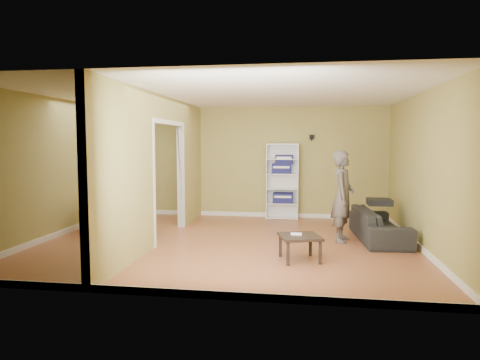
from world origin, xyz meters
name	(u,v)px	position (x,y,z in m)	size (l,w,h in m)	color
room_shell	(227,169)	(0.00, 0.00, 1.30)	(6.50, 6.50, 6.50)	brown
partition	(161,169)	(-1.20, 0.00, 1.30)	(0.22, 5.50, 2.60)	tan
wall_speaker	(312,137)	(1.50, 2.69, 1.90)	(0.10, 0.10, 0.10)	black
sofa	(379,220)	(2.70, 0.63, 0.37)	(0.82, 1.92, 0.73)	#2D2D34
person	(343,188)	(2.02, 0.40, 0.96)	(0.54, 0.70, 1.91)	slate
bookshelf	(282,181)	(0.84, 2.60, 0.88)	(0.74, 0.32, 1.75)	white
paper_box_navy_a	(283,198)	(0.86, 2.56, 0.49)	(0.46, 0.30, 0.23)	navy
paper_box_navy_b	(282,169)	(0.82, 2.56, 1.17)	(0.44, 0.29, 0.22)	navy
paper_box_navy_c	(284,160)	(0.88, 2.56, 1.37)	(0.40, 0.26, 0.21)	navy
coffee_table	(300,239)	(1.28, -0.98, 0.33)	(0.58, 0.58, 0.38)	black
game_controller	(296,234)	(1.23, -0.96, 0.40)	(0.16, 0.04, 0.03)	white
dining_table	(121,202)	(-2.20, 0.49, 0.62)	(1.11, 0.74, 0.70)	tan
chair_left	(90,209)	(-2.87, 0.53, 0.45)	(0.41, 0.41, 0.90)	tan
chair_near	(107,215)	(-2.20, -0.09, 0.45)	(0.41, 0.41, 0.90)	tan
chair_far	(135,203)	(-2.14, 1.08, 0.50)	(0.46, 0.46, 1.00)	#D8B572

